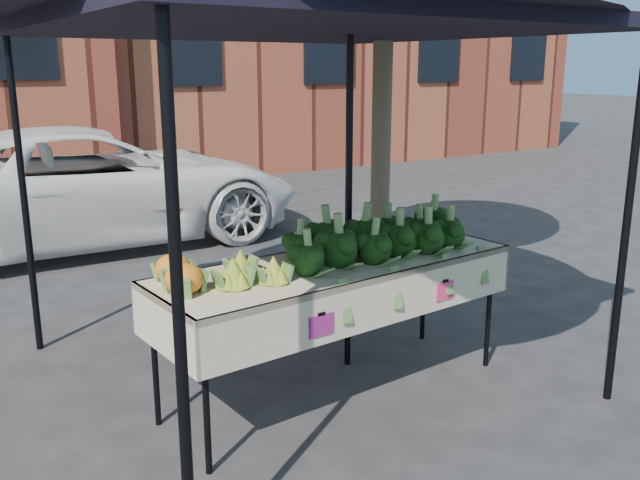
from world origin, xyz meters
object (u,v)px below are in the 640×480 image
at_px(canopy, 299,180).
at_px(street_tree, 384,30).
at_px(table, 337,329).
at_px(vehicle, 76,26).

distance_m(canopy, street_tree, 1.77).
height_order(table, street_tree, street_tree).
relative_size(table, canopy, 0.77).
relative_size(table, vehicle, 0.48).
bearing_deg(table, street_tree, 42.40).
bearing_deg(table, vehicle, 92.26).
bearing_deg(table, canopy, 94.04).
bearing_deg(street_tree, canopy, -150.20).
xyz_separation_m(canopy, street_tree, (1.27, 0.72, 1.01)).
distance_m(table, street_tree, 2.55).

